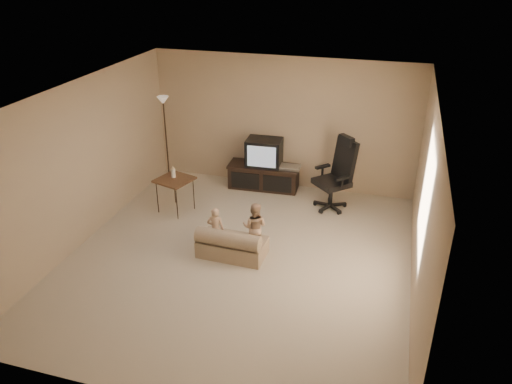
% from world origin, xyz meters
% --- Properties ---
extents(floor, '(5.50, 5.50, 0.00)m').
position_xyz_m(floor, '(0.00, 0.00, 0.00)').
color(floor, '#C2B39A').
rests_on(floor, ground).
extents(room_shell, '(5.50, 5.50, 5.50)m').
position_xyz_m(room_shell, '(0.00, 0.00, 1.52)').
color(room_shell, silver).
rests_on(room_shell, floor).
extents(tv_stand, '(1.40, 0.58, 0.99)m').
position_xyz_m(tv_stand, '(-0.29, 2.49, 0.41)').
color(tv_stand, black).
rests_on(tv_stand, floor).
extents(office_chair, '(0.86, 0.86, 1.32)m').
position_xyz_m(office_chair, '(1.13, 2.05, 0.48)').
color(office_chair, black).
rests_on(office_chair, floor).
extents(side_table, '(0.70, 0.70, 0.84)m').
position_xyz_m(side_table, '(-1.53, 1.14, 0.60)').
color(side_table, brown).
rests_on(side_table, floor).
extents(floor_lamp, '(0.26, 0.26, 1.67)m').
position_xyz_m(floor_lamp, '(-2.28, 2.42, 1.22)').
color(floor_lamp, black).
rests_on(floor_lamp, floor).
extents(child_sofa, '(1.02, 0.60, 0.49)m').
position_xyz_m(child_sofa, '(-0.12, 0.03, 0.20)').
color(child_sofa, tan).
rests_on(child_sofa, floor).
extents(toddler_left, '(0.29, 0.23, 0.73)m').
position_xyz_m(toddler_left, '(-0.41, 0.13, 0.36)').
color(toddler_left, tan).
rests_on(toddler_left, floor).
extents(toddler_right, '(0.39, 0.22, 0.80)m').
position_xyz_m(toddler_right, '(0.16, 0.31, 0.40)').
color(toddler_right, tan).
rests_on(toddler_right, floor).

